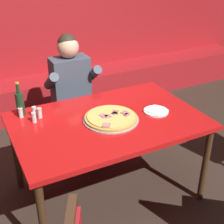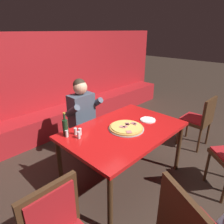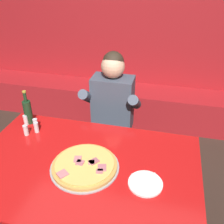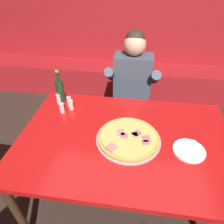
{
  "view_description": "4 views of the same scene",
  "coord_description": "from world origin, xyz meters",
  "px_view_note": "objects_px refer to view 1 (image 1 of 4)",
  "views": [
    {
      "loc": [
        -0.96,
        -1.98,
        2.0
      ],
      "look_at": [
        0.08,
        0.08,
        0.78
      ],
      "focal_mm": 50.0,
      "sensor_mm": 36.0,
      "label": 1
    },
    {
      "loc": [
        -1.72,
        -1.45,
        1.93
      ],
      "look_at": [
        -0.06,
        0.16,
        0.97
      ],
      "focal_mm": 32.0,
      "sensor_mm": 36.0,
      "label": 2
    },
    {
      "loc": [
        0.48,
        -1.16,
        1.92
      ],
      "look_at": [
        0.12,
        0.31,
        1.02
      ],
      "focal_mm": 40.0,
      "sensor_mm": 36.0,
      "label": 3
    },
    {
      "loc": [
        0.05,
        -1.02,
        1.77
      ],
      "look_at": [
        -0.14,
        0.29,
        0.76
      ],
      "focal_mm": 32.0,
      "sensor_mm": 36.0,
      "label": 4
    }
  ],
  "objects_px": {
    "plate_white_paper": "(156,111)",
    "diner_seated_blue_shirt": "(74,92)",
    "shaker_red_pepper_flakes": "(40,113)",
    "beer_bottle": "(20,103)",
    "shaker_parmesan": "(34,112)",
    "shaker_oregano": "(21,113)",
    "shaker_black_pepper": "(34,118)",
    "main_dining_table": "(108,127)",
    "pizza": "(111,118)"
  },
  "relations": [
    {
      "from": "shaker_black_pepper",
      "to": "main_dining_table",
      "type": "bearing_deg",
      "value": -21.86
    },
    {
      "from": "plate_white_paper",
      "to": "shaker_black_pepper",
      "type": "height_order",
      "value": "shaker_black_pepper"
    },
    {
      "from": "plate_white_paper",
      "to": "shaker_oregano",
      "type": "distance_m",
      "value": 1.12
    },
    {
      "from": "shaker_parmesan",
      "to": "diner_seated_blue_shirt",
      "type": "distance_m",
      "value": 0.69
    },
    {
      "from": "shaker_oregano",
      "to": "diner_seated_blue_shirt",
      "type": "bearing_deg",
      "value": 34.85
    },
    {
      "from": "plate_white_paper",
      "to": "shaker_oregano",
      "type": "xyz_separation_m",
      "value": [
        -1.04,
        0.42,
        0.03
      ]
    },
    {
      "from": "pizza",
      "to": "shaker_oregano",
      "type": "distance_m",
      "value": 0.74
    },
    {
      "from": "plate_white_paper",
      "to": "shaker_red_pepper_flakes",
      "type": "relative_size",
      "value": 2.44
    },
    {
      "from": "pizza",
      "to": "shaker_parmesan",
      "type": "bearing_deg",
      "value": 147.48
    },
    {
      "from": "plate_white_paper",
      "to": "shaker_oregano",
      "type": "bearing_deg",
      "value": 157.99
    },
    {
      "from": "main_dining_table",
      "to": "shaker_parmesan",
      "type": "relative_size",
      "value": 17.67
    },
    {
      "from": "pizza",
      "to": "shaker_red_pepper_flakes",
      "type": "xyz_separation_m",
      "value": [
        -0.5,
        0.29,
        0.02
      ]
    },
    {
      "from": "beer_bottle",
      "to": "main_dining_table",
      "type": "bearing_deg",
      "value": -32.22
    },
    {
      "from": "plate_white_paper",
      "to": "beer_bottle",
      "type": "relative_size",
      "value": 0.72
    },
    {
      "from": "shaker_parmesan",
      "to": "shaker_oregano",
      "type": "bearing_deg",
      "value": 163.6
    },
    {
      "from": "pizza",
      "to": "main_dining_table",
      "type": "bearing_deg",
      "value": 129.92
    },
    {
      "from": "shaker_black_pepper",
      "to": "diner_seated_blue_shirt",
      "type": "height_order",
      "value": "diner_seated_blue_shirt"
    },
    {
      "from": "beer_bottle",
      "to": "shaker_parmesan",
      "type": "xyz_separation_m",
      "value": [
        0.09,
        -0.07,
        -0.07
      ]
    },
    {
      "from": "shaker_oregano",
      "to": "diner_seated_blue_shirt",
      "type": "distance_m",
      "value": 0.75
    },
    {
      "from": "shaker_oregano",
      "to": "shaker_parmesan",
      "type": "relative_size",
      "value": 1.0
    },
    {
      "from": "shaker_parmesan",
      "to": "plate_white_paper",
      "type": "bearing_deg",
      "value": -22.61
    },
    {
      "from": "main_dining_table",
      "to": "shaker_parmesan",
      "type": "distance_m",
      "value": 0.61
    },
    {
      "from": "shaker_oregano",
      "to": "beer_bottle",
      "type": "bearing_deg",
      "value": 71.19
    },
    {
      "from": "shaker_parmesan",
      "to": "diner_seated_blue_shirt",
      "type": "bearing_deg",
      "value": 42.0
    },
    {
      "from": "shaker_parmesan",
      "to": "shaker_black_pepper",
      "type": "xyz_separation_m",
      "value": [
        -0.03,
        -0.1,
        0.0
      ]
    },
    {
      "from": "shaker_oregano",
      "to": "plate_white_paper",
      "type": "bearing_deg",
      "value": -22.01
    },
    {
      "from": "diner_seated_blue_shirt",
      "to": "shaker_parmesan",
      "type": "bearing_deg",
      "value": -138.0
    },
    {
      "from": "shaker_parmesan",
      "to": "beer_bottle",
      "type": "bearing_deg",
      "value": 144.98
    },
    {
      "from": "pizza",
      "to": "shaker_black_pepper",
      "type": "bearing_deg",
      "value": 156.86
    },
    {
      "from": "shaker_black_pepper",
      "to": "shaker_red_pepper_flakes",
      "type": "xyz_separation_m",
      "value": [
        0.06,
        0.05,
        0.0
      ]
    },
    {
      "from": "shaker_black_pepper",
      "to": "shaker_red_pepper_flakes",
      "type": "height_order",
      "value": "same"
    },
    {
      "from": "shaker_red_pepper_flakes",
      "to": "pizza",
      "type": "bearing_deg",
      "value": -30.43
    },
    {
      "from": "pizza",
      "to": "beer_bottle",
      "type": "xyz_separation_m",
      "value": [
        -0.62,
        0.4,
        0.09
      ]
    },
    {
      "from": "shaker_oregano",
      "to": "shaker_red_pepper_flakes",
      "type": "xyz_separation_m",
      "value": [
        0.14,
        -0.08,
        0.0
      ]
    },
    {
      "from": "shaker_parmesan",
      "to": "shaker_red_pepper_flakes",
      "type": "xyz_separation_m",
      "value": [
        0.03,
        -0.04,
        0.0
      ]
    },
    {
      "from": "diner_seated_blue_shirt",
      "to": "beer_bottle",
      "type": "bearing_deg",
      "value": -146.87
    },
    {
      "from": "plate_white_paper",
      "to": "diner_seated_blue_shirt",
      "type": "distance_m",
      "value": 0.95
    },
    {
      "from": "diner_seated_blue_shirt",
      "to": "shaker_red_pepper_flakes",
      "type": "bearing_deg",
      "value": -133.5
    },
    {
      "from": "main_dining_table",
      "to": "shaker_oregano",
      "type": "distance_m",
      "value": 0.72
    },
    {
      "from": "shaker_parmesan",
      "to": "shaker_red_pepper_flakes",
      "type": "distance_m",
      "value": 0.05
    },
    {
      "from": "pizza",
      "to": "shaker_red_pepper_flakes",
      "type": "bearing_deg",
      "value": 149.57
    },
    {
      "from": "shaker_red_pepper_flakes",
      "to": "diner_seated_blue_shirt",
      "type": "xyz_separation_m",
      "value": [
        0.48,
        0.5,
        -0.1
      ]
    },
    {
      "from": "shaker_oregano",
      "to": "shaker_black_pepper",
      "type": "distance_m",
      "value": 0.15
    },
    {
      "from": "shaker_parmesan",
      "to": "shaker_red_pepper_flakes",
      "type": "relative_size",
      "value": 1.0
    },
    {
      "from": "pizza",
      "to": "beer_bottle",
      "type": "bearing_deg",
      "value": 147.1
    },
    {
      "from": "beer_bottle",
      "to": "shaker_red_pepper_flakes",
      "type": "xyz_separation_m",
      "value": [
        0.12,
        -0.11,
        -0.07
      ]
    },
    {
      "from": "shaker_oregano",
      "to": "shaker_red_pepper_flakes",
      "type": "height_order",
      "value": "same"
    },
    {
      "from": "beer_bottle",
      "to": "shaker_oregano",
      "type": "bearing_deg",
      "value": -108.81
    },
    {
      "from": "pizza",
      "to": "shaker_parmesan",
      "type": "xyz_separation_m",
      "value": [
        -0.53,
        0.34,
        0.02
      ]
    },
    {
      "from": "beer_bottle",
      "to": "shaker_black_pepper",
      "type": "distance_m",
      "value": 0.19
    }
  ]
}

